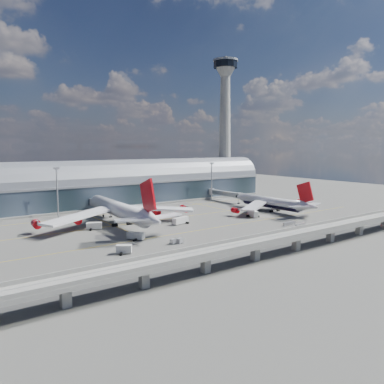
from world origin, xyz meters
TOP-DOWN VIEW (x-y plane):
  - ground at (0.00, 0.00)m, footprint 500.00×500.00m
  - taxi_lines at (0.00, 22.11)m, footprint 200.00×80.12m
  - terminal at (0.00, 77.99)m, footprint 200.00×30.00m
  - control_tower at (85.00, 83.00)m, footprint 19.00×19.00m
  - guideway at (-0.00, -55.00)m, footprint 220.00×8.50m
  - floodlight_mast_left at (-50.00, 55.00)m, footprint 3.00×0.70m
  - floodlight_mast_right at (50.00, 55.00)m, footprint 3.00×0.70m
  - airliner_left at (-31.72, 20.15)m, footprint 75.88×79.71m
  - airliner_right at (53.44, 4.72)m, footprint 56.51×59.04m
  - jet_bridge_left at (-28.09, 53.12)m, footprint 4.40×28.00m
  - jet_bridge_right at (56.92, 51.18)m, footprint 4.40×32.00m
  - service_truck_0 at (-38.69, -8.66)m, footprint 5.50×7.04m
  - service_truck_1 at (-50.84, -23.69)m, footprint 5.63×4.79m
  - service_truck_2 at (-8.02, 5.47)m, footprint 9.24×4.69m
  - service_truck_3 at (31.92, -1.74)m, footprint 4.44×7.27m
  - service_truck_4 at (-13.67, 37.33)m, footprint 3.57×5.63m
  - service_truck_5 at (-45.26, 18.03)m, footprint 6.89×5.06m
  - cargo_train_0 at (-29.10, -23.11)m, footprint 5.48×3.05m
  - cargo_train_1 at (32.23, -31.44)m, footprint 6.82×1.71m
  - cargo_train_2 at (31.65, -25.66)m, footprint 8.99×2.32m

SIDE VIEW (x-z plane):
  - ground at x=0.00m, z-range 0.00..0.00m
  - taxi_lines at x=0.00m, z-range 0.00..0.01m
  - cargo_train_2 at x=31.65m, z-range 0.03..1.51m
  - cargo_train_1 at x=32.23m, z-range 0.03..1.55m
  - cargo_train_0 at x=-29.10m, z-range 0.04..1.81m
  - service_truck_0 at x=-38.69m, z-range 0.05..2.89m
  - service_truck_1 at x=-50.84m, z-range 0.01..3.01m
  - service_truck_4 at x=-13.67m, z-range 0.01..3.04m
  - service_truck_5 at x=-45.26m, z-range 0.04..3.16m
  - service_truck_2 at x=-8.02m, z-range 0.07..3.29m
  - service_truck_3 at x=31.92m, z-range 0.04..3.33m
  - airliner_right at x=53.44m, z-range -4.52..14.26m
  - jet_bridge_left at x=-28.09m, z-range 1.55..8.80m
  - jet_bridge_right at x=56.92m, z-range 1.56..8.81m
  - guideway at x=0.00m, z-range 1.69..8.89m
  - airliner_left at x=-31.72m, z-range -5.21..19.09m
  - terminal at x=0.00m, z-range -2.66..25.34m
  - floodlight_mast_left at x=-50.00m, z-range 0.78..26.48m
  - floodlight_mast_right at x=50.00m, z-range 0.78..26.48m
  - control_tower at x=85.00m, z-range 0.14..103.14m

